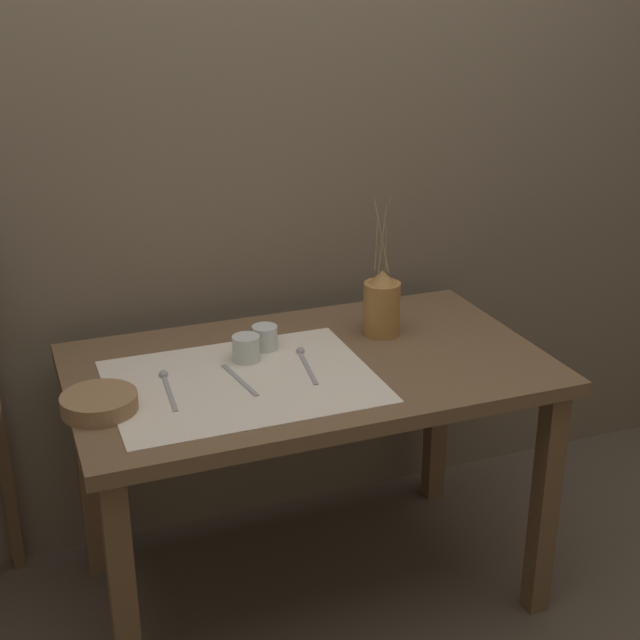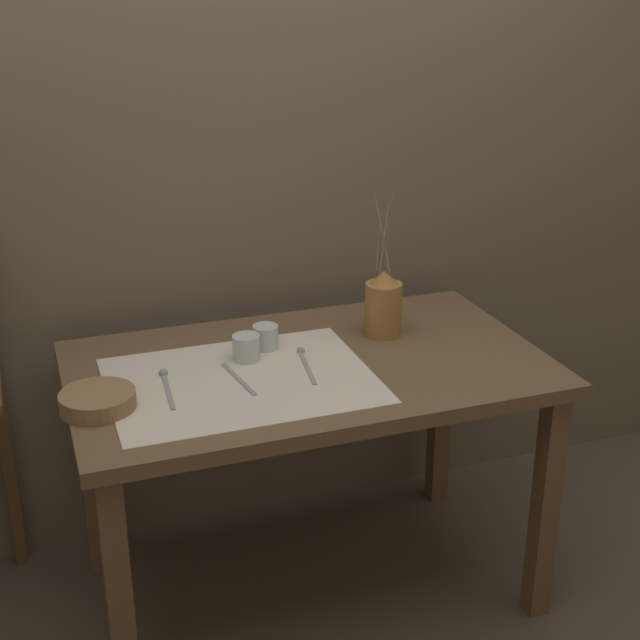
% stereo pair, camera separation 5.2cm
% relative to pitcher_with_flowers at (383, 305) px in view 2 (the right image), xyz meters
% --- Properties ---
extents(ground_plane, '(12.00, 12.00, 0.00)m').
position_rel_pitcher_with_flowers_xyz_m(ground_plane, '(-0.27, -0.12, -0.84)').
color(ground_plane, brown).
extents(stone_wall_back, '(7.00, 0.06, 2.40)m').
position_rel_pitcher_with_flowers_xyz_m(stone_wall_back, '(-0.27, 0.37, 0.36)').
color(stone_wall_back, '#6B5E4C').
rests_on(stone_wall_back, ground_plane).
extents(wooden_table, '(1.29, 0.76, 0.75)m').
position_rel_pitcher_with_flowers_xyz_m(wooden_table, '(-0.27, -0.12, -0.19)').
color(wooden_table, brown).
rests_on(wooden_table, ground_plane).
extents(linen_cloth, '(0.68, 0.52, 0.00)m').
position_rel_pitcher_with_flowers_xyz_m(linen_cloth, '(-0.47, -0.17, -0.09)').
color(linen_cloth, beige).
rests_on(linen_cloth, wooden_table).
extents(pitcher_with_flowers, '(0.11, 0.11, 0.41)m').
position_rel_pitcher_with_flowers_xyz_m(pitcher_with_flowers, '(0.00, 0.00, 0.00)').
color(pitcher_with_flowers, olive).
rests_on(pitcher_with_flowers, wooden_table).
extents(wooden_bowl, '(0.19, 0.19, 0.04)m').
position_rel_pitcher_with_flowers_xyz_m(wooden_bowl, '(-0.84, -0.20, -0.07)').
color(wooden_bowl, '#8E6B47').
rests_on(wooden_bowl, wooden_table).
extents(glass_tumbler_near, '(0.08, 0.08, 0.07)m').
position_rel_pitcher_with_flowers_xyz_m(glass_tumbler_near, '(-0.43, -0.05, -0.05)').
color(glass_tumbler_near, silver).
rests_on(glass_tumbler_near, wooden_table).
extents(glass_tumbler_far, '(0.07, 0.07, 0.07)m').
position_rel_pitcher_with_flowers_xyz_m(glass_tumbler_far, '(-0.35, 0.01, -0.06)').
color(glass_tumbler_far, silver).
rests_on(glass_tumbler_far, wooden_table).
extents(spoon_inner, '(0.03, 0.22, 0.02)m').
position_rel_pitcher_with_flowers_xyz_m(spoon_inner, '(-0.66, -0.11, -0.09)').
color(spoon_inner, '#939399').
rests_on(spoon_inner, wooden_table).
extents(fork_inner, '(0.04, 0.21, 0.00)m').
position_rel_pitcher_with_flowers_xyz_m(fork_inner, '(-0.48, -0.16, -0.09)').
color(fork_inner, '#939399').
rests_on(fork_inner, wooden_table).
extents(spoon_outer, '(0.05, 0.22, 0.02)m').
position_rel_pitcher_with_flowers_xyz_m(spoon_outer, '(-0.28, -0.10, -0.09)').
color(spoon_outer, '#939399').
rests_on(spoon_outer, wooden_table).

